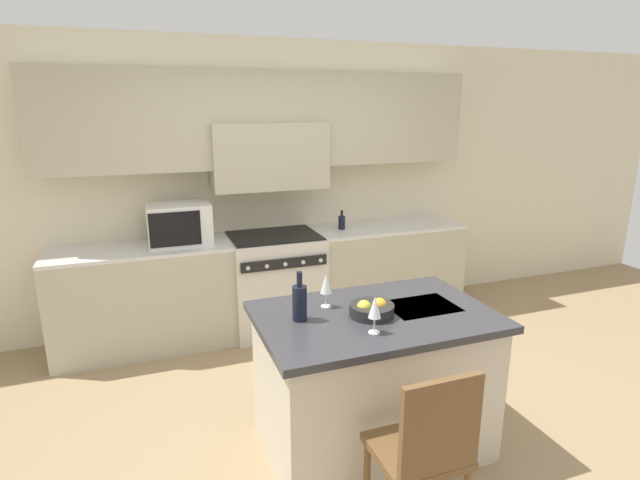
{
  "coord_description": "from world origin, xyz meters",
  "views": [
    {
      "loc": [
        -1.15,
        -2.64,
        2.1
      ],
      "look_at": [
        0.05,
        0.63,
        1.16
      ],
      "focal_mm": 28.0,
      "sensor_mm": 36.0,
      "label": 1
    }
  ],
  "objects_px": {
    "island_chair": "(426,448)",
    "wine_bottle": "(300,302)",
    "wine_glass_near": "(375,308)",
    "wine_glass_far": "(326,285)",
    "fruit_bowl": "(372,309)",
    "microwave": "(179,224)",
    "oil_bottle_on_counter": "(342,222)",
    "range_stove": "(275,282)"
  },
  "relations": [
    {
      "from": "wine_bottle",
      "to": "fruit_bowl",
      "type": "xyz_separation_m",
      "value": [
        0.41,
        -0.09,
        -0.07
      ]
    },
    {
      "from": "fruit_bowl",
      "to": "island_chair",
      "type": "bearing_deg",
      "value": -95.17
    },
    {
      "from": "wine_glass_near",
      "to": "fruit_bowl",
      "type": "relative_size",
      "value": 0.81
    },
    {
      "from": "oil_bottle_on_counter",
      "to": "wine_glass_near",
      "type": "bearing_deg",
      "value": -108.14
    },
    {
      "from": "fruit_bowl",
      "to": "wine_glass_near",
      "type": "bearing_deg",
      "value": -112.62
    },
    {
      "from": "wine_glass_near",
      "to": "microwave",
      "type": "bearing_deg",
      "value": 110.89
    },
    {
      "from": "oil_bottle_on_counter",
      "to": "range_stove",
      "type": "bearing_deg",
      "value": -177.29
    },
    {
      "from": "wine_glass_far",
      "to": "range_stove",
      "type": "bearing_deg",
      "value": 85.51
    },
    {
      "from": "range_stove",
      "to": "wine_glass_far",
      "type": "distance_m",
      "value": 1.82
    },
    {
      "from": "microwave",
      "to": "wine_glass_near",
      "type": "relative_size",
      "value": 2.51
    },
    {
      "from": "wine_glass_near",
      "to": "range_stove",
      "type": "bearing_deg",
      "value": 89.51
    },
    {
      "from": "range_stove",
      "to": "wine_glass_near",
      "type": "xyz_separation_m",
      "value": [
        -0.02,
        -2.14,
        0.58
      ]
    },
    {
      "from": "fruit_bowl",
      "to": "oil_bottle_on_counter",
      "type": "relative_size",
      "value": 1.41
    },
    {
      "from": "wine_bottle",
      "to": "wine_glass_far",
      "type": "distance_m",
      "value": 0.25
    },
    {
      "from": "wine_glass_far",
      "to": "fruit_bowl",
      "type": "relative_size",
      "value": 0.81
    },
    {
      "from": "island_chair",
      "to": "wine_bottle",
      "type": "xyz_separation_m",
      "value": [
        -0.35,
        0.82,
        0.47
      ]
    },
    {
      "from": "microwave",
      "to": "wine_bottle",
      "type": "height_order",
      "value": "microwave"
    },
    {
      "from": "fruit_bowl",
      "to": "wine_bottle",
      "type": "bearing_deg",
      "value": 168.24
    },
    {
      "from": "island_chair",
      "to": "oil_bottle_on_counter",
      "type": "xyz_separation_m",
      "value": [
        0.69,
        2.7,
        0.44
      ]
    },
    {
      "from": "fruit_bowl",
      "to": "wine_glass_far",
      "type": "bearing_deg",
      "value": 134.23
    },
    {
      "from": "fruit_bowl",
      "to": "oil_bottle_on_counter",
      "type": "xyz_separation_m",
      "value": [
        0.62,
        1.96,
        0.05
      ]
    },
    {
      "from": "island_chair",
      "to": "wine_bottle",
      "type": "distance_m",
      "value": 1.01
    },
    {
      "from": "wine_bottle",
      "to": "oil_bottle_on_counter",
      "type": "distance_m",
      "value": 2.14
    },
    {
      "from": "microwave",
      "to": "wine_bottle",
      "type": "xyz_separation_m",
      "value": [
        0.5,
        -1.86,
        -0.08
      ]
    },
    {
      "from": "island_chair",
      "to": "wine_glass_near",
      "type": "relative_size",
      "value": 4.54
    },
    {
      "from": "range_stove",
      "to": "oil_bottle_on_counter",
      "type": "xyz_separation_m",
      "value": [
        0.69,
        0.03,
        0.53
      ]
    },
    {
      "from": "microwave",
      "to": "wine_glass_far",
      "type": "height_order",
      "value": "microwave"
    },
    {
      "from": "range_stove",
      "to": "wine_bottle",
      "type": "bearing_deg",
      "value": -100.56
    },
    {
      "from": "fruit_bowl",
      "to": "range_stove",
      "type": "bearing_deg",
      "value": 92.13
    },
    {
      "from": "wine_glass_far",
      "to": "wine_glass_near",
      "type": "bearing_deg",
      "value": -74.78
    },
    {
      "from": "range_stove",
      "to": "wine_bottle",
      "type": "relative_size",
      "value": 3.19
    },
    {
      "from": "range_stove",
      "to": "island_chair",
      "type": "xyz_separation_m",
      "value": [
        0.01,
        -2.67,
        0.08
      ]
    },
    {
      "from": "wine_glass_far",
      "to": "oil_bottle_on_counter",
      "type": "xyz_separation_m",
      "value": [
        0.83,
        1.75,
        -0.06
      ]
    },
    {
      "from": "microwave",
      "to": "island_chair",
      "type": "height_order",
      "value": "microwave"
    },
    {
      "from": "wine_glass_near",
      "to": "wine_glass_far",
      "type": "relative_size",
      "value": 1.0
    },
    {
      "from": "wine_bottle",
      "to": "oil_bottle_on_counter",
      "type": "relative_size",
      "value": 1.56
    },
    {
      "from": "wine_bottle",
      "to": "wine_glass_near",
      "type": "relative_size",
      "value": 1.37
    },
    {
      "from": "microwave",
      "to": "oil_bottle_on_counter",
      "type": "xyz_separation_m",
      "value": [
        1.54,
        0.01,
        -0.11
      ]
    },
    {
      "from": "wine_glass_far",
      "to": "wine_bottle",
      "type": "bearing_deg",
      "value": -148.93
    },
    {
      "from": "island_chair",
      "to": "microwave",
      "type": "bearing_deg",
      "value": 107.54
    },
    {
      "from": "microwave",
      "to": "island_chair",
      "type": "distance_m",
      "value": 2.87
    },
    {
      "from": "island_chair",
      "to": "fruit_bowl",
      "type": "bearing_deg",
      "value": 84.83
    }
  ]
}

